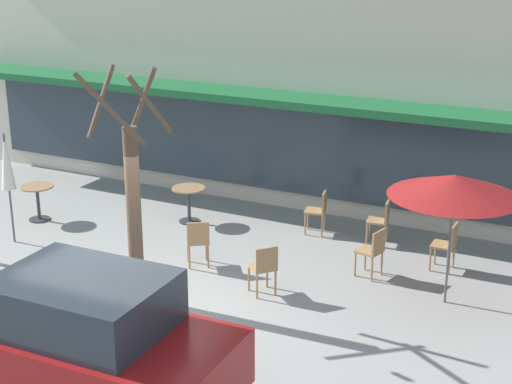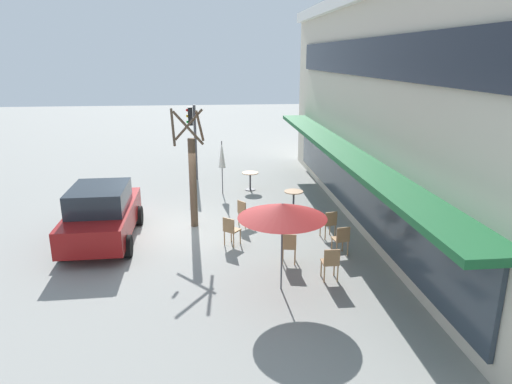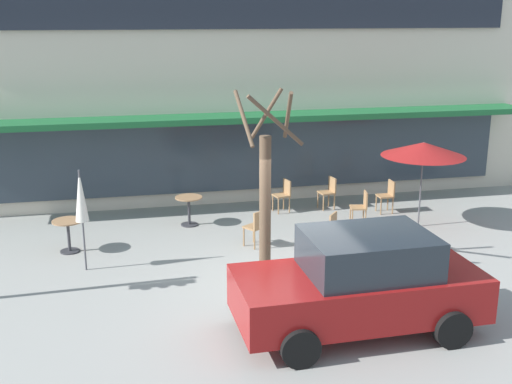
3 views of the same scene
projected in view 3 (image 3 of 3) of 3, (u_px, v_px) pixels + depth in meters
ground_plane at (287, 286)px, 12.92m from camera, size 80.00×80.00×0.00m
building_facade at (212, 60)px, 21.28m from camera, size 19.87×9.10×7.53m
cafe_table_near_wall at (68, 231)px, 14.61m from camera, size 0.70×0.70×0.76m
cafe_table_streetside at (189, 206)px, 16.46m from camera, size 0.70×0.70×0.76m
patio_umbrella_green_folded at (81, 197)px, 13.28m from camera, size 0.28×0.28×2.20m
patio_umbrella_cream_folded at (424, 149)px, 15.96m from camera, size 2.10×2.10×2.20m
cafe_chair_0 at (256, 225)px, 14.93m from camera, size 0.56×0.56×0.89m
cafe_chair_1 at (361, 205)px, 16.48m from camera, size 0.47×0.47×0.89m
cafe_chair_2 at (284, 193)px, 17.59m from camera, size 0.48×0.48×0.89m
cafe_chair_3 at (329, 190)px, 17.87m from camera, size 0.46×0.46×0.89m
cafe_chair_4 at (329, 228)px, 14.77m from camera, size 0.56×0.56×0.89m
cafe_chair_5 at (388, 194)px, 17.52m from camera, size 0.40×0.40×0.89m
parked_sedan at (360, 283)px, 10.89m from camera, size 4.24×2.09×1.76m
street_tree at (266, 193)px, 12.98m from camera, size 1.23×1.09×3.89m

